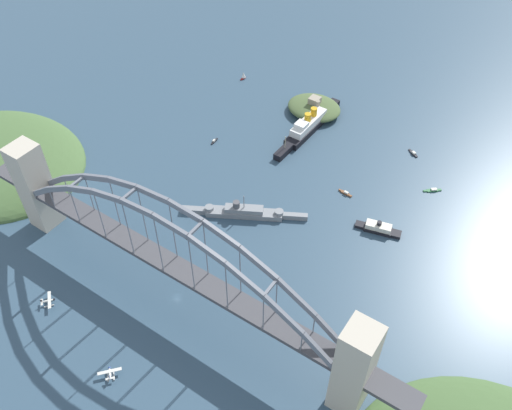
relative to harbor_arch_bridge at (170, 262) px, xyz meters
name	(u,v)px	position (x,y,z in m)	size (l,w,h in m)	color
ground_plane	(177,298)	(0.00, 0.00, -31.93)	(1400.00, 1400.00, 0.00)	#334C60
harbor_arch_bridge	(170,262)	(0.00, 0.00, 0.00)	(274.18, 16.03, 72.95)	beige
ocean_liner	(308,125)	(-16.40, 174.01, -26.96)	(11.89, 86.21, 16.79)	black
naval_cruiser	(243,212)	(-6.13, 73.41, -28.95)	(72.82, 42.96, 17.22)	gray
harbor_ferry_steamer	(379,228)	(71.41, 109.54, -29.50)	(29.15, 12.36, 7.93)	black
fort_island_mid_harbor	(314,107)	(-24.69, 197.11, -27.27)	(42.47, 36.57, 14.33)	#4C6038
seaplane_taxiing_near_bridge	(49,301)	(-56.02, -42.26, -29.87)	(10.18, 9.44, 4.82)	#B7B7B2
seaplane_second_in_formation	(110,374)	(2.89, -54.21, -29.85)	(9.19, 10.01, 4.96)	#B7B7B2
small_boat_0	(214,141)	(-67.18, 123.28, -31.18)	(2.18, 7.99, 2.16)	black
small_boat_1	(433,190)	(86.47, 163.44, -31.28)	(10.53, 9.12, 1.87)	#2D6B3D
small_boat_2	(244,75)	(-98.90, 206.60, -28.73)	(3.77, 6.23, 6.75)	#B2231E
small_boat_3	(346,193)	(39.17, 127.92, -31.13)	(10.36, 2.88, 2.22)	brown
small_boat_4	(413,153)	(60.45, 192.63, -31.19)	(8.90, 6.48, 2.10)	black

